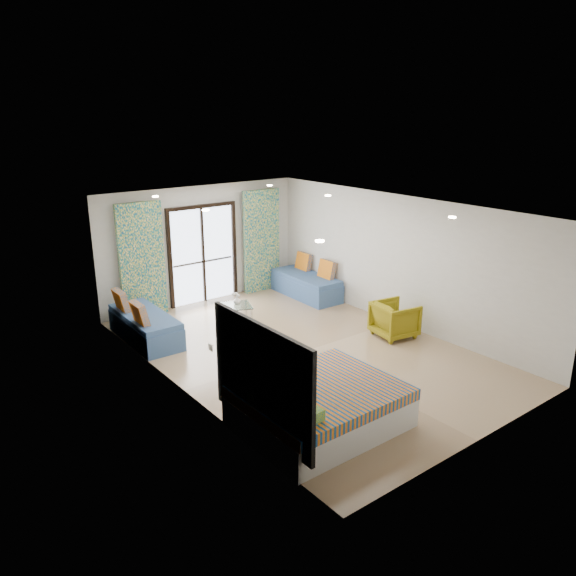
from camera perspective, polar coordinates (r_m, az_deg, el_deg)
floor at (r=10.56m, az=1.67°, el=-6.46°), size 5.00×7.50×0.01m
ceiling at (r=9.77m, az=1.81°, el=8.15°), size 5.00×7.50×0.01m
wall_back at (r=13.10m, az=-8.74°, el=4.38°), size 5.00×0.01×2.70m
wall_front at (r=7.74m, az=19.70°, el=-5.95°), size 5.00×0.01×2.70m
wall_left at (r=8.79m, az=-10.99°, el=-2.37°), size 0.01×7.50×2.70m
wall_right at (r=11.77m, az=11.21°, el=2.74°), size 0.01×7.50×2.70m
balcony_door at (r=13.09m, az=-8.66°, el=3.97°), size 1.76×0.08×2.28m
balcony_rail at (r=13.18m, az=-8.62°, el=2.67°), size 1.52×0.03×0.04m
curtain_left at (r=12.31m, az=-14.61°, el=2.68°), size 1.00×0.10×2.50m
curtain_right at (r=13.77m, az=-2.70°, el=4.79°), size 1.00×0.10×2.50m
downlight_a at (r=7.39m, az=3.25°, el=4.79°), size 0.12×0.12×0.02m
downlight_b at (r=9.43m, az=16.35°, el=6.92°), size 0.12×0.12×0.02m
downlight_c at (r=9.81m, az=-8.36°, el=7.84°), size 0.12×0.12×0.02m
downlight_d at (r=11.43m, az=4.09°, el=9.35°), size 0.12×0.12×0.02m
downlight_e at (r=11.58m, az=-13.32°, el=9.04°), size 0.12×0.12×0.02m
downlight_f at (r=12.97m, az=-1.87°, el=10.38°), size 0.12×0.12×0.02m
headboard at (r=7.23m, az=-2.76°, el=-9.18°), size 0.06×2.10×1.50m
switch_plate at (r=8.19m, az=-7.87°, el=-5.99°), size 0.02×0.10×0.10m
bed at (r=8.11m, az=3.12°, el=-11.90°), size 2.18×1.78×0.75m
daybed_left at (r=11.31m, az=-14.37°, el=-3.71°), size 0.79×1.96×0.96m
daybed_right at (r=13.53m, az=1.90°, el=0.38°), size 0.82×1.96×0.95m
coffee_table at (r=11.83m, az=-5.30°, el=-1.95°), size 0.79×0.79×0.70m
vase at (r=11.85m, az=-5.19°, el=-1.27°), size 0.20×0.20×0.16m
armchair at (r=11.30m, az=10.80°, el=-2.99°), size 0.82×0.86×0.78m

